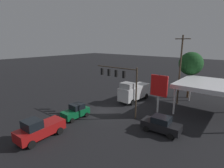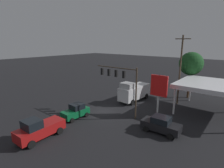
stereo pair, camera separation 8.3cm
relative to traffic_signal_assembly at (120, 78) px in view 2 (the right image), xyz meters
The scene contains 10 objects.
ground_plane 5.85m from the traffic_signal_assembly, 21.96° to the left, with size 200.00×200.00×0.00m, color black.
traffic_signal_assembly is the anchor object (origin of this frame).
utility_pole 10.78m from the traffic_signal_assembly, 118.62° to the right, with size 2.40×0.26×11.31m.
gas_station_canopy 13.69m from the traffic_signal_assembly, 140.40° to the right, with size 9.76×9.01×4.52m.
price_sign 5.56m from the traffic_signal_assembly, 147.80° to the right, with size 2.39×0.27×5.84m.
delivery_truck 7.44m from the traffic_signal_assembly, 76.62° to the right, with size 2.77×6.89×3.58m.
pickup_parked 11.98m from the traffic_signal_assembly, 76.08° to the left, with size 2.45×5.29×2.40m.
sedan_far 8.32m from the traffic_signal_assembly, 169.33° to the left, with size 4.48×2.22×1.93m.
hatchback_crossing 7.62m from the traffic_signal_assembly, 52.21° to the left, with size 2.08×3.86×1.97m.
street_tree 15.27m from the traffic_signal_assembly, 111.14° to the right, with size 4.20×4.20×8.51m.
Camera 2 is at (-16.50, 18.33, 10.28)m, focal length 28.00 mm.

